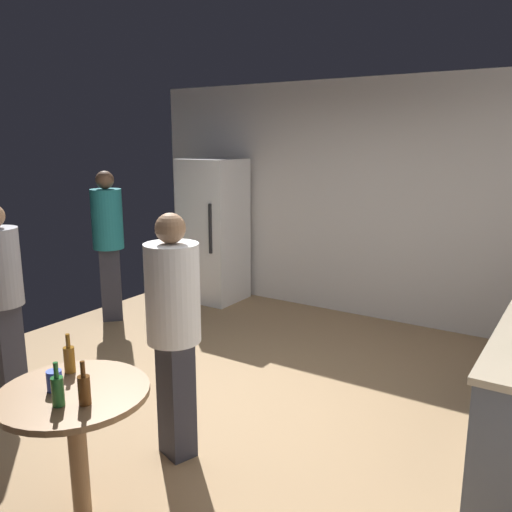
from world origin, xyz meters
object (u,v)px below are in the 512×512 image
object	(u,v)px
refrigerator	(214,231)
plastic_cup_blue	(54,381)
foreground_table	(75,409)
beer_bottle_green	(58,390)
person_in_teal_shirt	(108,234)
person_in_gray_shirt	(0,288)
beer_bottle_amber	(69,358)
beer_bottle_brown	(84,389)
person_in_white_shirt	(174,319)

from	to	relation	value
refrigerator	plastic_cup_blue	bearing A→B (deg)	-64.64
foreground_table	plastic_cup_blue	xyz separation A→B (m)	(-0.08, -0.05, 0.16)
beer_bottle_green	person_in_teal_shirt	size ratio (longest dim) A/B	0.14
person_in_gray_shirt	person_in_teal_shirt	xyz separation A→B (m)	(-0.72, 1.75, 0.09)
beer_bottle_amber	beer_bottle_brown	world-z (taller)	same
plastic_cup_blue	beer_bottle_brown	bearing A→B (deg)	-3.26
refrigerator	beer_bottle_amber	distance (m)	3.86
beer_bottle_green	person_in_white_shirt	distance (m)	0.87
refrigerator	beer_bottle_brown	bearing A→B (deg)	-61.58
beer_bottle_brown	beer_bottle_green	world-z (taller)	same
beer_bottle_green	refrigerator	bearing A→B (deg)	116.71
beer_bottle_amber	person_in_gray_shirt	bearing A→B (deg)	161.76
foreground_table	beer_bottle_green	xyz separation A→B (m)	(0.07, -0.14, 0.19)
beer_bottle_brown	plastic_cup_blue	distance (m)	0.26
beer_bottle_green	person_in_teal_shirt	bearing A→B (deg)	133.90
person_in_white_shirt	person_in_teal_shirt	bearing A→B (deg)	-105.81
beer_bottle_amber	beer_bottle_green	size ratio (longest dim) A/B	1.00
foreground_table	person_in_gray_shirt	world-z (taller)	person_in_gray_shirt
refrigerator	beer_bottle_brown	world-z (taller)	refrigerator
person_in_gray_shirt	person_in_teal_shirt	distance (m)	1.89
refrigerator	foreground_table	distance (m)	4.09
refrigerator	plastic_cup_blue	size ratio (longest dim) A/B	16.36
person_in_gray_shirt	person_in_teal_shirt	size ratio (longest dim) A/B	0.92
beer_bottle_amber	beer_bottle_brown	size ratio (longest dim) A/B	1.00
refrigerator	person_in_white_shirt	world-z (taller)	refrigerator
beer_bottle_brown	person_in_white_shirt	bearing A→B (deg)	97.09
foreground_table	beer_bottle_green	world-z (taller)	beer_bottle_green
person_in_gray_shirt	refrigerator	bearing A→B (deg)	88.02
plastic_cup_blue	person_in_teal_shirt	bearing A→B (deg)	133.09
person_in_gray_shirt	beer_bottle_brown	bearing A→B (deg)	-26.87
beer_bottle_green	beer_bottle_brown	bearing A→B (deg)	38.36
person_in_gray_shirt	person_in_white_shirt	bearing A→B (deg)	-2.35
plastic_cup_blue	beer_bottle_amber	bearing A→B (deg)	121.88
beer_bottle_green	person_in_gray_shirt	size ratio (longest dim) A/B	0.15
foreground_table	person_in_teal_shirt	world-z (taller)	person_in_teal_shirt
refrigerator	beer_bottle_brown	size ratio (longest dim) A/B	7.83
beer_bottle_amber	plastic_cup_blue	distance (m)	0.23
beer_bottle_amber	beer_bottle_brown	distance (m)	0.43
foreground_table	person_in_gray_shirt	size ratio (longest dim) A/B	0.51
beer_bottle_amber	person_in_gray_shirt	size ratio (longest dim) A/B	0.15
foreground_table	beer_bottle_brown	world-z (taller)	beer_bottle_brown
refrigerator	plastic_cup_blue	world-z (taller)	refrigerator
beer_bottle_amber	plastic_cup_blue	bearing A→B (deg)	-58.12
beer_bottle_amber	person_in_white_shirt	xyz separation A→B (m)	(0.28, 0.58, 0.12)
refrigerator	plastic_cup_blue	xyz separation A→B (m)	(1.75, -3.69, -0.11)
beer_bottle_amber	person_in_white_shirt	bearing A→B (deg)	64.38
person_in_white_shirt	refrigerator	bearing A→B (deg)	-128.51
beer_bottle_amber	refrigerator	bearing A→B (deg)	114.98
foreground_table	person_in_white_shirt	size ratio (longest dim) A/B	0.50
beer_bottle_brown	beer_bottle_green	xyz separation A→B (m)	(-0.10, -0.08, 0.00)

